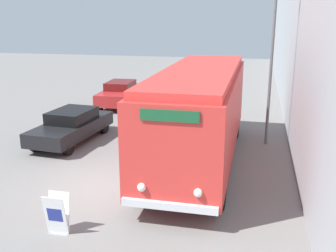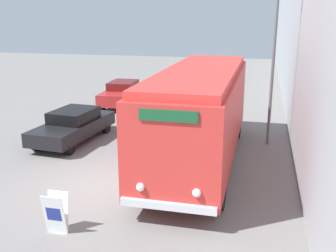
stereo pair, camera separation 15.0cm
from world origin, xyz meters
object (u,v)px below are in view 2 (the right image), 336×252
vintage_bus (200,111)px  parked_car_mid (123,93)px  parked_car_near (73,125)px  sign_board (56,214)px  streetlamp (275,33)px

vintage_bus → parked_car_mid: size_ratio=2.18×
parked_car_mid → parked_car_near: bearing=-89.4°
parked_car_near → parked_car_mid: size_ratio=1.03×
vintage_bus → sign_board: vintage_bus is taller
sign_board → parked_car_mid: size_ratio=0.23×
parked_car_mid → streetlamp: bearing=-35.4°
vintage_bus → parked_car_near: 5.97m
streetlamp → vintage_bus: bearing=-131.3°
parked_car_mid → sign_board: bearing=-78.7°
vintage_bus → streetlamp: 4.57m
streetlamp → parked_car_mid: size_ratio=1.59×
parked_car_near → parked_car_mid: (-0.34, 7.12, 0.04)m
parked_car_near → parked_car_mid: bearing=97.4°
sign_board → parked_car_mid: bearing=103.4°
vintage_bus → sign_board: bearing=-115.2°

